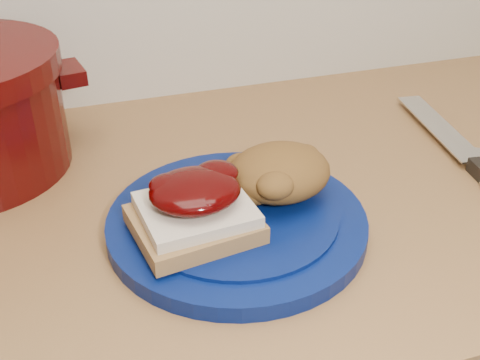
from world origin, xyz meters
name	(u,v)px	position (x,y,z in m)	size (l,w,h in m)	color
plate	(237,223)	(-0.04, 1.43, 0.91)	(0.28, 0.28, 0.02)	#05134D
sandwich	(195,208)	(-0.09, 1.41, 0.95)	(0.13, 0.12, 0.06)	olive
stuffing_mound	(280,172)	(0.01, 1.45, 0.95)	(0.11, 0.10, 0.06)	brown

